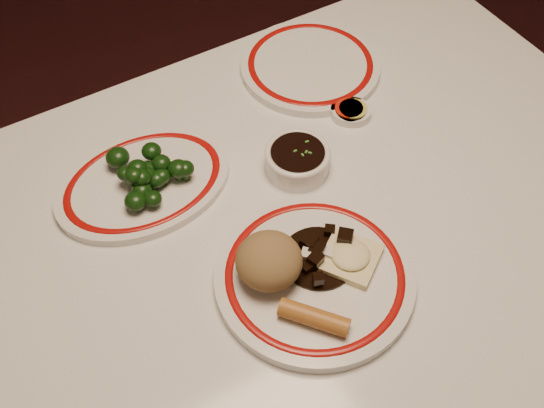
{
  "coord_description": "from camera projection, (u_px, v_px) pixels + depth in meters",
  "views": [
    {
      "loc": [
        -0.38,
        -0.51,
        1.6
      ],
      "look_at": [
        -0.06,
        0.03,
        0.8
      ],
      "focal_mm": 45.0,
      "sensor_mm": 36.0,
      "label": 1
    }
  ],
  "objects": [
    {
      "name": "ground",
      "position": [
        299.0,
        406.0,
        1.65
      ],
      "size": [
        7.0,
        7.0,
        0.0
      ],
      "primitive_type": "plane",
      "color": "black",
      "rests_on": "ground"
    },
    {
      "name": "dining_table",
      "position": [
        311.0,
        255.0,
        1.13
      ],
      "size": [
        1.2,
        0.9,
        0.75
      ],
      "color": "white",
      "rests_on": "ground"
    },
    {
      "name": "main_plate",
      "position": [
        315.0,
        277.0,
        0.99
      ],
      "size": [
        0.34,
        0.34,
        0.02
      ],
      "color": "white",
      "rests_on": "dining_table"
    },
    {
      "name": "rice_mound",
      "position": [
        269.0,
        261.0,
        0.95
      ],
      "size": [
        0.1,
        0.1,
        0.07
      ],
      "primitive_type": "ellipsoid",
      "color": "olive",
      "rests_on": "main_plate"
    },
    {
      "name": "spring_roll",
      "position": [
        314.0,
        317.0,
        0.92
      ],
      "size": [
        0.08,
        0.09,
        0.03
      ],
      "primitive_type": "cylinder",
      "rotation": [
        1.57,
        0.0,
        0.68
      ],
      "color": "#AF6F2B",
      "rests_on": "main_plate"
    },
    {
      "name": "fried_wonton",
      "position": [
        350.0,
        257.0,
        0.99
      ],
      "size": [
        0.11,
        0.11,
        0.02
      ],
      "color": "beige",
      "rests_on": "main_plate"
    },
    {
      "name": "stirfry_heap",
      "position": [
        319.0,
        254.0,
        0.99
      ],
      "size": [
        0.12,
        0.11,
        0.03
      ],
      "color": "black",
      "rests_on": "main_plate"
    },
    {
      "name": "broccoli_plate",
      "position": [
        144.0,
        183.0,
        1.1
      ],
      "size": [
        0.3,
        0.26,
        0.02
      ],
      "color": "white",
      "rests_on": "dining_table"
    },
    {
      "name": "broccoli_pile",
      "position": [
        145.0,
        174.0,
        1.07
      ],
      "size": [
        0.13,
        0.14,
        0.05
      ],
      "color": "#23471C",
      "rests_on": "broccoli_plate"
    },
    {
      "name": "soy_bowl",
      "position": [
        297.0,
        161.0,
        1.11
      ],
      "size": [
        0.11,
        0.11,
        0.04
      ],
      "color": "white",
      "rests_on": "dining_table"
    },
    {
      "name": "sweet_sour_dish",
      "position": [
        349.0,
        112.0,
        1.2
      ],
      "size": [
        0.06,
        0.06,
        0.02
      ],
      "color": "white",
      "rests_on": "dining_table"
    },
    {
      "name": "mustard_dish",
      "position": [
        353.0,
        112.0,
        1.2
      ],
      "size": [
        0.06,
        0.06,
        0.02
      ],
      "color": "white",
      "rests_on": "dining_table"
    },
    {
      "name": "far_plate",
      "position": [
        310.0,
        66.0,
        1.27
      ],
      "size": [
        0.29,
        0.29,
        0.02
      ],
      "color": "white",
      "rests_on": "dining_table"
    }
  ]
}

